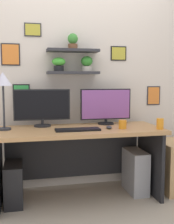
# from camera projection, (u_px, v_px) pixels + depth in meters

# --- Properties ---
(ground_plane) EXTENTS (8.00, 8.00, 0.00)m
(ground_plane) POSITION_uv_depth(u_px,v_px,m) (79.00, 198.00, 3.01)
(ground_plane) COLOR tan
(back_wall_assembly) EXTENTS (4.40, 0.24, 2.70)m
(back_wall_assembly) POSITION_uv_depth(u_px,v_px,m) (71.00, 70.00, 3.28)
(back_wall_assembly) COLOR beige
(back_wall_assembly) RESTS_ON ground
(desk) EXTENTS (1.72, 0.68, 0.75)m
(desk) POSITION_uv_depth(u_px,v_px,m) (78.00, 147.00, 3.00)
(desk) COLOR tan
(desk) RESTS_ON ground
(monitor_left) EXTENTS (0.60, 0.18, 0.40)m
(monitor_left) POSITION_uv_depth(u_px,v_px,m) (42.00, 107.00, 3.04)
(monitor_left) COLOR black
(monitor_left) RESTS_ON desk
(monitor_right) EXTENTS (0.57, 0.18, 0.40)m
(monitor_right) POSITION_uv_depth(u_px,v_px,m) (106.00, 106.00, 3.19)
(monitor_right) COLOR black
(monitor_right) RESTS_ON desk
(keyboard) EXTENTS (0.44, 0.14, 0.02)m
(keyboard) POSITION_uv_depth(u_px,v_px,m) (78.00, 130.00, 2.80)
(keyboard) COLOR black
(keyboard) RESTS_ON desk
(computer_mouse) EXTENTS (0.06, 0.09, 0.03)m
(computer_mouse) POSITION_uv_depth(u_px,v_px,m) (109.00, 127.00, 2.91)
(computer_mouse) COLOR #2D2D33
(computer_mouse) RESTS_ON desk
(desk_lamp) EXTENTS (0.18, 0.18, 0.57)m
(desk_lamp) POSITION_uv_depth(u_px,v_px,m) (3.00, 84.00, 2.79)
(desk_lamp) COLOR #2D2D33
(desk_lamp) RESTS_ON desk
(coffee_mug) EXTENTS (0.08, 0.08, 0.09)m
(coffee_mug) POSITION_uv_depth(u_px,v_px,m) (123.00, 124.00, 2.91)
(coffee_mug) COLOR orange
(coffee_mug) RESTS_ON desk
(water_cup) EXTENTS (0.07, 0.07, 0.11)m
(water_cup) POSITION_uv_depth(u_px,v_px,m) (160.00, 124.00, 2.88)
(water_cup) COLOR orange
(water_cup) RESTS_ON desk
(computer_tower_left) EXTENTS (0.18, 0.40, 0.41)m
(computer_tower_left) POSITION_uv_depth(u_px,v_px,m) (14.00, 183.00, 2.88)
(computer_tower_left) COLOR black
(computer_tower_left) RESTS_ON ground
(computer_tower_right) EXTENTS (0.18, 0.40, 0.47)m
(computer_tower_right) POSITION_uv_depth(u_px,v_px,m) (135.00, 171.00, 3.18)
(computer_tower_right) COLOR #99999E
(computer_tower_right) RESTS_ON ground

